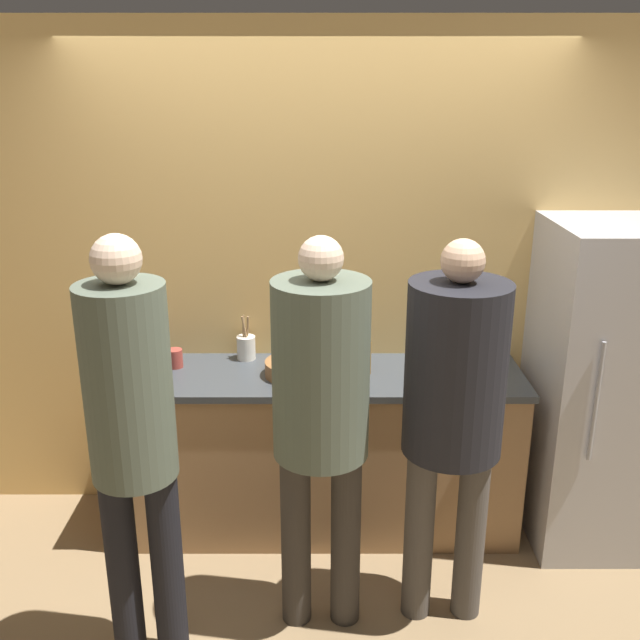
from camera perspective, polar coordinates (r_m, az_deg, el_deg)
name	(u,v)px	position (r m, az deg, el deg)	size (l,w,h in m)	color
ground_plane	(320,560)	(3.80, -0.01, -18.65)	(14.00, 14.00, 0.00)	#8C704C
wall_back	(320,279)	(3.78, 0.03, 3.29)	(5.20, 0.06, 2.60)	#E0B266
counter	(320,449)	(3.84, 0.01, -10.27)	(2.10, 0.61, 0.89)	#9E754C
refrigerator	(617,388)	(3.89, 22.64, -5.01)	(0.76, 0.70, 1.67)	#B7B7BC
person_left	(135,427)	(2.80, -14.59, -8.31)	(0.33, 0.33, 1.81)	black
person_center	(324,401)	(2.90, 0.29, -6.49)	(0.39, 0.39, 1.75)	#38332D
person_right	(457,398)	(2.98, 10.88, -6.12)	(0.41, 0.41, 1.73)	#4C4742
fruit_bowl	(297,368)	(3.59, -1.81, -3.83)	(0.30, 0.30, 0.12)	brown
utensil_crock	(249,347)	(3.81, -5.70, -2.13)	(0.10, 0.10, 0.24)	silver
bottle_amber	(368,356)	(3.60, 3.84, -2.89)	(0.06, 0.06, 0.24)	brown
cup_red	(178,358)	(3.76, -11.28, -3.01)	(0.08, 0.08, 0.10)	#A33D33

